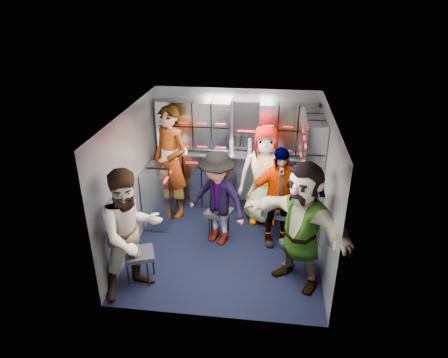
# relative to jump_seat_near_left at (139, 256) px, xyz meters

# --- Properties ---
(floor) EXTENTS (3.00, 3.00, 0.00)m
(floor) POSITION_rel_jump_seat_near_left_xyz_m (1.05, 0.94, -0.40)
(floor) COLOR black
(floor) RESTS_ON ground
(wall_back) EXTENTS (2.80, 0.04, 2.10)m
(wall_back) POSITION_rel_jump_seat_near_left_xyz_m (1.05, 2.44, 0.65)
(wall_back) COLOR #959AA2
(wall_back) RESTS_ON ground
(wall_left) EXTENTS (0.04, 3.00, 2.10)m
(wall_left) POSITION_rel_jump_seat_near_left_xyz_m (-0.35, 0.94, 0.65)
(wall_left) COLOR #959AA2
(wall_left) RESTS_ON ground
(wall_right) EXTENTS (0.04, 3.00, 2.10)m
(wall_right) POSITION_rel_jump_seat_near_left_xyz_m (2.45, 0.94, 0.65)
(wall_right) COLOR #959AA2
(wall_right) RESTS_ON ground
(ceiling) EXTENTS (2.80, 3.00, 0.02)m
(ceiling) POSITION_rel_jump_seat_near_left_xyz_m (1.05, 0.94, 1.70)
(ceiling) COLOR silver
(ceiling) RESTS_ON wall_back
(cart_bank_back) EXTENTS (2.68, 0.38, 0.99)m
(cart_bank_back) POSITION_rel_jump_seat_near_left_xyz_m (1.05, 2.23, 0.10)
(cart_bank_back) COLOR #90949E
(cart_bank_back) RESTS_ON ground
(cart_bank_left) EXTENTS (0.38, 0.76, 0.99)m
(cart_bank_left) POSITION_rel_jump_seat_near_left_xyz_m (-0.14, 1.50, 0.10)
(cart_bank_left) COLOR #90949E
(cart_bank_left) RESTS_ON ground
(counter) EXTENTS (2.68, 0.42, 0.03)m
(counter) POSITION_rel_jump_seat_near_left_xyz_m (1.05, 2.23, 0.62)
(counter) COLOR #B1B4B9
(counter) RESTS_ON cart_bank_back
(locker_bank_back) EXTENTS (2.68, 0.28, 0.82)m
(locker_bank_back) POSITION_rel_jump_seat_near_left_xyz_m (1.05, 2.29, 1.09)
(locker_bank_back) COLOR #90949E
(locker_bank_back) RESTS_ON wall_back
(locker_bank_right) EXTENTS (0.28, 1.00, 0.82)m
(locker_bank_right) POSITION_rel_jump_seat_near_left_xyz_m (2.30, 1.64, 1.09)
(locker_bank_right) COLOR #90949E
(locker_bank_right) RESTS_ON wall_right
(right_cabinet) EXTENTS (0.28, 1.20, 1.00)m
(right_cabinet) POSITION_rel_jump_seat_near_left_xyz_m (2.30, 1.54, 0.10)
(right_cabinet) COLOR #90949E
(right_cabinet) RESTS_ON ground
(coffee_niche) EXTENTS (0.46, 0.16, 0.84)m
(coffee_niche) POSITION_rel_jump_seat_near_left_xyz_m (1.23, 2.35, 1.07)
(coffee_niche) COLOR black
(coffee_niche) RESTS_ON wall_back
(red_latch_strip) EXTENTS (2.60, 0.02, 0.03)m
(red_latch_strip) POSITION_rel_jump_seat_near_left_xyz_m (1.05, 2.03, 0.48)
(red_latch_strip) COLOR maroon
(red_latch_strip) RESTS_ON cart_bank_back
(jump_seat_near_left) EXTENTS (0.48, 0.47, 0.45)m
(jump_seat_near_left) POSITION_rel_jump_seat_near_left_xyz_m (0.00, 0.00, 0.00)
(jump_seat_near_left) COLOR black
(jump_seat_near_left) RESTS_ON ground
(jump_seat_mid_left) EXTENTS (0.46, 0.45, 0.45)m
(jump_seat_mid_left) POSITION_rel_jump_seat_near_left_xyz_m (0.91, 1.22, -0.00)
(jump_seat_mid_left) COLOR black
(jump_seat_mid_left) RESTS_ON ground
(jump_seat_center) EXTENTS (0.47, 0.46, 0.45)m
(jump_seat_center) POSITION_rel_jump_seat_near_left_xyz_m (1.58, 1.96, -0.00)
(jump_seat_center) COLOR black
(jump_seat_center) RESTS_ON ground
(jump_seat_mid_right) EXTENTS (0.49, 0.47, 0.48)m
(jump_seat_mid_right) POSITION_rel_jump_seat_near_left_xyz_m (1.80, 1.31, 0.02)
(jump_seat_mid_right) COLOR black
(jump_seat_mid_right) RESTS_ON ground
(jump_seat_near_right) EXTENTS (0.51, 0.50, 0.46)m
(jump_seat_near_right) POSITION_rel_jump_seat_near_left_xyz_m (2.10, 0.44, 0.01)
(jump_seat_near_right) COLOR black
(jump_seat_near_right) RESTS_ON ground
(attendant_standing) EXTENTS (0.85, 0.77, 1.94)m
(attendant_standing) POSITION_rel_jump_seat_near_left_xyz_m (0.01, 1.80, 0.57)
(attendant_standing) COLOR black
(attendant_standing) RESTS_ON ground
(attendant_arc_a) EXTENTS (1.06, 1.06, 1.74)m
(attendant_arc_a) POSITION_rel_jump_seat_near_left_xyz_m (0.00, -0.18, 0.47)
(attendant_arc_a) COLOR black
(attendant_arc_a) RESTS_ON ground
(attendant_arc_b) EXTENTS (1.12, 0.95, 1.51)m
(attendant_arc_b) POSITION_rel_jump_seat_near_left_xyz_m (0.91, 1.04, 0.36)
(attendant_arc_b) COLOR black
(attendant_arc_b) RESTS_ON ground
(attendant_arc_c) EXTENTS (0.84, 0.56, 1.68)m
(attendant_arc_c) POSITION_rel_jump_seat_near_left_xyz_m (1.58, 1.78, 0.44)
(attendant_arc_c) COLOR black
(attendant_arc_c) RESTS_ON ground
(attendant_arc_d) EXTENTS (0.98, 0.54, 1.59)m
(attendant_arc_d) POSITION_rel_jump_seat_near_left_xyz_m (1.80, 1.13, 0.40)
(attendant_arc_d) COLOR black
(attendant_arc_d) RESTS_ON ground
(attendant_arc_e) EXTENTS (1.61, 1.40, 1.76)m
(attendant_arc_e) POSITION_rel_jump_seat_near_left_xyz_m (2.10, 0.26, 0.48)
(attendant_arc_e) COLOR black
(attendant_arc_e) RESTS_ON ground
(bottle_left) EXTENTS (0.07, 0.07, 0.24)m
(bottle_left) POSITION_rel_jump_seat_near_left_xyz_m (0.02, 2.18, 0.75)
(bottle_left) COLOR white
(bottle_left) RESTS_ON counter
(bottle_mid) EXTENTS (0.07, 0.07, 0.27)m
(bottle_mid) POSITION_rel_jump_seat_near_left_xyz_m (1.30, 2.18, 0.77)
(bottle_mid) COLOR white
(bottle_mid) RESTS_ON counter
(bottle_right) EXTENTS (0.06, 0.06, 0.25)m
(bottle_right) POSITION_rel_jump_seat_near_left_xyz_m (1.80, 2.18, 0.76)
(bottle_right) COLOR white
(bottle_right) RESTS_ON counter
(cup_left) EXTENTS (0.08, 0.08, 0.10)m
(cup_left) POSITION_rel_jump_seat_near_left_xyz_m (0.18, 2.17, 0.68)
(cup_left) COLOR beige
(cup_left) RESTS_ON counter
(cup_right) EXTENTS (0.09, 0.09, 0.11)m
(cup_right) POSITION_rel_jump_seat_near_left_xyz_m (2.30, 2.17, 0.69)
(cup_right) COLOR beige
(cup_right) RESTS_ON counter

